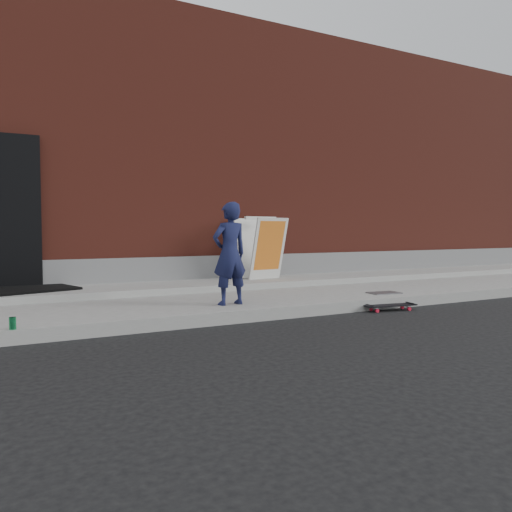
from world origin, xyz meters
TOP-DOWN VIEW (x-y plane):
  - ground at (0.00, 0.00)m, footprint 80.00×80.00m
  - sidewalk at (0.00, 1.50)m, footprint 20.00×3.00m
  - apron at (0.00, 2.40)m, footprint 20.00×1.20m
  - building at (-0.00, 6.99)m, footprint 20.00×8.10m
  - child at (-0.05, 0.52)m, footprint 0.51×0.37m
  - skateboard at (2.07, -0.12)m, footprint 0.76×0.30m
  - pizza_sign at (1.50, 2.52)m, footprint 0.75×0.86m
  - soda_can at (-2.59, 0.05)m, footprint 0.08×0.08m
  - doormat at (-2.30, 2.53)m, footprint 1.40×1.25m
  - utility_plate at (2.50, 0.47)m, footprint 0.50×0.35m

SIDE VIEW (x-z plane):
  - ground at x=0.00m, z-range 0.00..0.00m
  - skateboard at x=2.07m, z-range 0.03..0.11m
  - sidewalk at x=0.00m, z-range 0.00..0.15m
  - utility_plate at x=2.50m, z-range 0.15..0.16m
  - apron at x=0.00m, z-range 0.15..0.25m
  - soda_can at x=-2.59m, z-range 0.15..0.27m
  - doormat at x=-2.30m, z-range 0.25..0.28m
  - pizza_sign at x=1.50m, z-range 0.25..1.35m
  - child at x=-0.05m, z-range 0.15..1.47m
  - building at x=0.00m, z-range 0.00..5.00m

